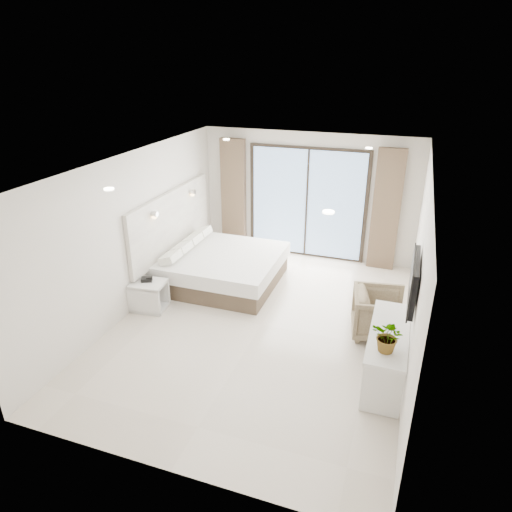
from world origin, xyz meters
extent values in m
plane|color=beige|center=(0.00, 0.00, 0.00)|extent=(6.20, 6.20, 0.00)
cube|color=silver|center=(0.00, 3.10, 1.35)|extent=(4.60, 0.02, 2.70)
cube|color=silver|center=(0.00, -3.10, 1.35)|extent=(4.60, 0.02, 2.70)
cube|color=silver|center=(-2.30, 0.00, 1.35)|extent=(0.02, 6.20, 2.70)
cube|color=silver|center=(2.30, 0.00, 1.35)|extent=(0.02, 6.20, 2.70)
cube|color=white|center=(0.00, 0.00, 2.70)|extent=(4.60, 6.20, 0.02)
cube|color=white|center=(-2.25, 1.23, 1.15)|extent=(0.08, 3.00, 1.20)
cube|color=black|center=(2.25, -0.74, 1.55)|extent=(0.06, 1.00, 0.58)
cube|color=black|center=(2.21, -0.74, 1.55)|extent=(0.02, 1.04, 0.62)
cube|color=black|center=(0.00, 3.07, 1.20)|extent=(2.56, 0.04, 2.42)
cube|color=#8BAFDF|center=(0.00, 3.04, 1.20)|extent=(2.40, 0.01, 2.30)
cube|color=brown|center=(-1.65, 2.96, 1.25)|extent=(0.55, 0.14, 2.50)
cube|color=brown|center=(1.65, 2.96, 1.25)|extent=(0.55, 0.14, 2.50)
cylinder|color=white|center=(-1.30, -1.80, 2.68)|extent=(0.12, 0.12, 0.02)
cylinder|color=white|center=(1.30, -1.80, 2.68)|extent=(0.12, 0.12, 0.02)
cylinder|color=white|center=(-1.30, 1.80, 2.68)|extent=(0.12, 0.12, 0.02)
cylinder|color=white|center=(1.30, 1.80, 2.68)|extent=(0.12, 0.12, 0.02)
cube|color=brown|center=(-1.21, 1.23, 0.17)|extent=(2.08, 1.98, 0.33)
cube|color=white|center=(-1.21, 1.23, 0.47)|extent=(2.16, 2.06, 0.27)
cube|color=white|center=(-1.95, 0.55, 0.67)|extent=(0.28, 0.42, 0.14)
cube|color=white|center=(-1.95, 1.00, 0.67)|extent=(0.28, 0.42, 0.14)
cube|color=white|center=(-1.95, 1.46, 0.67)|extent=(0.28, 0.42, 0.14)
cube|color=white|center=(-1.95, 1.90, 0.67)|extent=(0.28, 0.42, 0.14)
cube|color=silver|center=(-2.02, -0.15, 0.50)|extent=(0.61, 0.52, 0.05)
cube|color=silver|center=(-2.02, -0.15, 0.03)|extent=(0.61, 0.52, 0.05)
cube|color=silver|center=(-2.02, -0.35, 0.26)|extent=(0.57, 0.11, 0.47)
cube|color=silver|center=(-2.02, 0.06, 0.26)|extent=(0.57, 0.11, 0.47)
cube|color=black|center=(-2.07, -0.11, 0.55)|extent=(0.23, 0.21, 0.06)
cube|color=silver|center=(2.04, -0.74, 0.74)|extent=(0.51, 1.62, 0.06)
cube|color=silver|center=(2.04, -1.47, 0.35)|extent=(0.49, 0.06, 0.71)
cube|color=silver|center=(2.04, -0.01, 0.35)|extent=(0.49, 0.06, 0.71)
imported|color=#33662D|center=(2.04, -1.22, 0.94)|extent=(0.53, 0.56, 0.34)
imported|color=#8F7F5D|center=(1.85, 0.36, 0.41)|extent=(0.87, 0.91, 0.83)
camera|label=1|loc=(2.04, -6.16, 4.13)|focal=32.00mm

